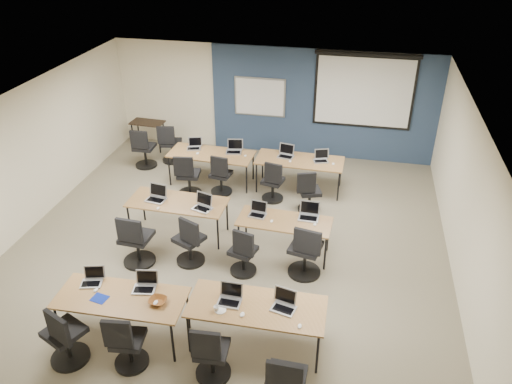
% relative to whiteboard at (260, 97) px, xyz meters
% --- Properties ---
extents(floor, '(8.00, 9.00, 0.02)m').
position_rel_whiteboard_xyz_m(floor, '(0.30, -4.43, -1.45)').
color(floor, '#6B6354').
rests_on(floor, ground).
extents(ceiling, '(8.00, 9.00, 0.02)m').
position_rel_whiteboard_xyz_m(ceiling, '(0.30, -4.43, 1.25)').
color(ceiling, white).
rests_on(ceiling, ground).
extents(wall_back, '(8.00, 0.04, 2.70)m').
position_rel_whiteboard_xyz_m(wall_back, '(0.30, 0.07, -0.10)').
color(wall_back, beige).
rests_on(wall_back, ground).
extents(wall_left, '(0.04, 9.00, 2.70)m').
position_rel_whiteboard_xyz_m(wall_left, '(-3.70, -4.43, -0.10)').
color(wall_left, beige).
rests_on(wall_left, ground).
extents(wall_right, '(0.04, 9.00, 2.70)m').
position_rel_whiteboard_xyz_m(wall_right, '(4.30, -4.43, -0.10)').
color(wall_right, beige).
rests_on(wall_right, ground).
extents(blue_accent_panel, '(5.50, 0.04, 2.70)m').
position_rel_whiteboard_xyz_m(blue_accent_panel, '(1.55, 0.04, -0.10)').
color(blue_accent_panel, '#3D5977').
rests_on(blue_accent_panel, wall_back).
extents(whiteboard, '(1.28, 0.03, 0.98)m').
position_rel_whiteboard_xyz_m(whiteboard, '(0.00, 0.00, 0.00)').
color(whiteboard, '#9CA4AB').
rests_on(whiteboard, wall_back).
extents(projector_screen, '(2.40, 0.10, 1.82)m').
position_rel_whiteboard_xyz_m(projector_screen, '(2.50, -0.02, 0.44)').
color(projector_screen, black).
rests_on(projector_screen, wall_back).
extents(training_table_front_left, '(1.86, 0.77, 0.73)m').
position_rel_whiteboard_xyz_m(training_table_front_left, '(-0.62, -6.75, -0.76)').
color(training_table_front_left, '#A67044').
rests_on(training_table_front_left, floor).
extents(training_table_front_right, '(1.93, 0.80, 0.73)m').
position_rel_whiteboard_xyz_m(training_table_front_right, '(1.31, -6.52, -0.76)').
color(training_table_front_right, '#976341').
rests_on(training_table_front_right, floor).
extents(training_table_mid_left, '(1.86, 0.77, 0.73)m').
position_rel_whiteboard_xyz_m(training_table_mid_left, '(-0.74, -4.07, -0.76)').
color(training_table_mid_left, brown).
rests_on(training_table_mid_left, floor).
extents(training_table_mid_right, '(1.66, 0.69, 0.73)m').
position_rel_whiteboard_xyz_m(training_table_mid_right, '(1.34, -4.30, -0.77)').
color(training_table_mid_right, brown).
rests_on(training_table_mid_right, floor).
extents(training_table_back_left, '(1.91, 0.79, 0.73)m').
position_rel_whiteboard_xyz_m(training_table_back_left, '(-0.72, -1.92, -0.76)').
color(training_table_back_left, '#9F6E3C').
rests_on(training_table_back_left, floor).
extents(training_table_back_right, '(1.91, 0.80, 0.73)m').
position_rel_whiteboard_xyz_m(training_table_back_right, '(1.27, -1.82, -0.76)').
color(training_table_back_right, brown).
rests_on(training_table_back_right, floor).
extents(laptop_0, '(0.30, 0.26, 0.23)m').
position_rel_whiteboard_xyz_m(laptop_0, '(-1.15, -6.53, -0.66)').
color(laptop_0, '#A1A1AD').
rests_on(laptop_0, training_table_front_left).
extents(mouse_0, '(0.08, 0.10, 0.03)m').
position_rel_whiteboard_xyz_m(mouse_0, '(-1.02, -6.69, -0.71)').
color(mouse_0, white).
rests_on(mouse_0, training_table_front_left).
extents(task_chair_0, '(0.57, 0.54, 1.02)m').
position_rel_whiteboard_xyz_m(task_chair_0, '(-1.18, -7.39, -1.03)').
color(task_chair_0, black).
rests_on(task_chair_0, floor).
extents(laptop_1, '(0.32, 0.27, 0.25)m').
position_rel_whiteboard_xyz_m(laptop_1, '(-0.35, -6.49, -0.66)').
color(laptop_1, silver).
rests_on(laptop_1, training_table_front_left).
extents(mouse_1, '(0.09, 0.11, 0.04)m').
position_rel_whiteboard_xyz_m(mouse_1, '(-0.08, -6.76, -0.71)').
color(mouse_1, white).
rests_on(mouse_1, training_table_front_left).
extents(task_chair_1, '(0.48, 0.48, 0.96)m').
position_rel_whiteboard_xyz_m(task_chair_1, '(-0.32, -7.28, -1.05)').
color(task_chair_1, black).
rests_on(task_chair_1, floor).
extents(laptop_2, '(0.33, 0.28, 0.25)m').
position_rel_whiteboard_xyz_m(laptop_2, '(0.92, -6.49, -0.66)').
color(laptop_2, '#B1B1B1').
rests_on(laptop_2, training_table_front_right).
extents(mouse_2, '(0.09, 0.11, 0.04)m').
position_rel_whiteboard_xyz_m(mouse_2, '(1.16, -6.74, -0.71)').
color(mouse_2, white).
rests_on(mouse_2, training_table_front_right).
extents(task_chair_2, '(0.49, 0.49, 0.97)m').
position_rel_whiteboard_xyz_m(task_chair_2, '(0.84, -7.23, -1.05)').
color(task_chair_2, black).
rests_on(task_chair_2, floor).
extents(laptop_3, '(0.33, 0.28, 0.25)m').
position_rel_whiteboard_xyz_m(laptop_3, '(1.68, -6.46, -0.66)').
color(laptop_3, silver).
rests_on(laptop_3, training_table_front_right).
extents(mouse_3, '(0.08, 0.10, 0.03)m').
position_rel_whiteboard_xyz_m(mouse_3, '(1.95, -6.79, -0.71)').
color(mouse_3, white).
rests_on(mouse_3, training_table_front_right).
extents(laptop_4, '(0.36, 0.31, 0.27)m').
position_rel_whiteboard_xyz_m(laptop_4, '(-1.15, -4.06, -0.65)').
color(laptop_4, '#BDBDBD').
rests_on(laptop_4, training_table_mid_left).
extents(mouse_4, '(0.06, 0.09, 0.03)m').
position_rel_whiteboard_xyz_m(mouse_4, '(-0.99, -4.39, -0.71)').
color(mouse_4, white).
rests_on(mouse_4, training_table_mid_left).
extents(task_chair_4, '(0.57, 0.57, 1.05)m').
position_rel_whiteboard_xyz_m(task_chair_4, '(-1.14, -5.12, -1.02)').
color(task_chair_4, black).
rests_on(task_chair_4, floor).
extents(laptop_5, '(0.34, 0.29, 0.26)m').
position_rel_whiteboard_xyz_m(laptop_5, '(-0.20, -4.18, -0.66)').
color(laptop_5, '#A7A7AA').
rests_on(laptop_5, training_table_mid_left).
extents(mouse_5, '(0.08, 0.10, 0.03)m').
position_rel_whiteboard_xyz_m(mouse_5, '(-0.07, -4.33, -0.71)').
color(mouse_5, white).
rests_on(mouse_5, training_table_mid_left).
extents(task_chair_5, '(0.55, 0.51, 0.99)m').
position_rel_whiteboard_xyz_m(task_chair_5, '(-0.23, -4.91, -1.04)').
color(task_chair_5, black).
rests_on(task_chair_5, floor).
extents(laptop_6, '(0.30, 0.26, 0.23)m').
position_rel_whiteboard_xyz_m(laptop_6, '(0.84, -4.20, -0.66)').
color(laptop_6, '#A6A7B4').
rests_on(laptop_6, training_table_mid_right).
extents(mouse_6, '(0.08, 0.10, 0.03)m').
position_rel_whiteboard_xyz_m(mouse_6, '(1.12, -4.38, -0.71)').
color(mouse_6, white).
rests_on(mouse_6, training_table_mid_right).
extents(task_chair_6, '(0.47, 0.47, 0.95)m').
position_rel_whiteboard_xyz_m(task_chair_6, '(0.75, -4.99, -1.06)').
color(task_chair_6, black).
rests_on(task_chair_6, floor).
extents(laptop_7, '(0.36, 0.30, 0.27)m').
position_rel_whiteboard_xyz_m(laptop_7, '(1.74, -4.09, -0.65)').
color(laptop_7, silver).
rests_on(laptop_7, training_table_mid_right).
extents(mouse_7, '(0.07, 0.10, 0.03)m').
position_rel_whiteboard_xyz_m(mouse_7, '(1.88, -4.32, -0.71)').
color(mouse_7, white).
rests_on(mouse_7, training_table_mid_right).
extents(task_chair_7, '(0.57, 0.57, 1.05)m').
position_rel_whiteboard_xyz_m(task_chair_7, '(1.79, -4.81, -1.01)').
color(task_chair_7, black).
rests_on(task_chair_7, floor).
extents(laptop_8, '(0.31, 0.26, 0.24)m').
position_rel_whiteboard_xyz_m(laptop_8, '(-1.17, -1.73, -0.66)').
color(laptop_8, silver).
rests_on(laptop_8, training_table_back_left).
extents(mouse_8, '(0.08, 0.11, 0.04)m').
position_rel_whiteboard_xyz_m(mouse_8, '(-1.01, -2.00, -0.71)').
color(mouse_8, white).
rests_on(mouse_8, training_table_back_left).
extents(task_chair_8, '(0.52, 0.52, 1.00)m').
position_rel_whiteboard_xyz_m(task_chair_8, '(-1.05, -2.61, -1.04)').
color(task_chair_8, black).
rests_on(task_chair_8, floor).
extents(laptop_9, '(0.35, 0.30, 0.27)m').
position_rel_whiteboard_xyz_m(laptop_9, '(-0.23, -1.71, -0.65)').
color(laptop_9, '#B3B3B4').
rests_on(laptop_9, training_table_back_left).
extents(mouse_9, '(0.08, 0.10, 0.03)m').
position_rel_whiteboard_xyz_m(mouse_9, '(0.07, -1.89, -0.71)').
color(mouse_9, white).
rests_on(mouse_9, training_table_back_left).
extents(task_chair_9, '(0.48, 0.48, 0.96)m').
position_rel_whiteboard_xyz_m(task_chair_9, '(-0.37, -2.39, -1.06)').
color(task_chair_9, black).
rests_on(task_chair_9, floor).
extents(laptop_10, '(0.34, 0.29, 0.26)m').
position_rel_whiteboard_xyz_m(laptop_10, '(0.95, -1.70, -0.66)').
color(laptop_10, '#B4B4B4').
rests_on(laptop_10, training_table_back_right).
extents(mouse_10, '(0.09, 0.11, 0.03)m').
position_rel_whiteboard_xyz_m(mouse_10, '(1.08, -1.96, -0.71)').
color(mouse_10, white).
rests_on(mouse_10, training_table_back_right).
extents(task_chair_10, '(0.47, 0.47, 0.96)m').
position_rel_whiteboard_xyz_m(task_chair_10, '(0.80, -2.45, -1.06)').
color(task_chair_10, black).
rests_on(task_chair_10, floor).
extents(laptop_11, '(0.31, 0.27, 0.24)m').
position_rel_whiteboard_xyz_m(laptop_11, '(1.73, -1.77, -0.66)').
color(laptop_11, '#ACACB4').
rests_on(laptop_11, training_table_back_right).
extents(mouse_11, '(0.07, 0.10, 0.03)m').
position_rel_whiteboard_xyz_m(mouse_11, '(2.01, -1.89, -0.71)').
color(mouse_11, white).
rests_on(mouse_11, training_table_back_right).
extents(task_chair_11, '(0.49, 0.47, 0.96)m').
position_rel_whiteboard_xyz_m(task_chair_11, '(1.60, -2.72, -1.06)').
color(task_chair_11, black).
rests_on(task_chair_11, floor).
extents(blue_mousepad, '(0.25, 0.22, 0.01)m').
position_rel_whiteboard_xyz_m(blue_mousepad, '(-0.89, -6.84, -0.72)').
color(blue_mousepad, '#0C239E').
rests_on(blue_mousepad, training_table_front_left).
extents(snack_bowl, '(0.30, 0.30, 0.07)m').
position_rel_whiteboard_xyz_m(snack_bowl, '(-0.05, -6.74, -0.69)').
color(snack_bowl, brown).
rests_on(snack_bowl, training_table_front_left).
extents(snack_plate, '(0.18, 0.18, 0.01)m').
position_rel_whiteboard_xyz_m(snack_plate, '(0.84, -6.71, -0.71)').
color(snack_plate, white).
rests_on(snack_plate, training_table_front_right).
extents(coffee_cup, '(0.08, 0.08, 0.06)m').
position_rel_whiteboard_xyz_m(coffee_cup, '(0.80, -6.74, -0.68)').
color(coffee_cup, silver).
rests_on(coffee_cup, snack_plate).
extents(utility_table, '(0.84, 0.46, 0.75)m').
position_rel_whiteboard_xyz_m(utility_table, '(-2.85, -0.50, -0.81)').
color(utility_table, '#342717').
rests_on(utility_table, floor).
extents(spare_chair_a, '(0.52, 0.52, 1.00)m').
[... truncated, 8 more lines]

